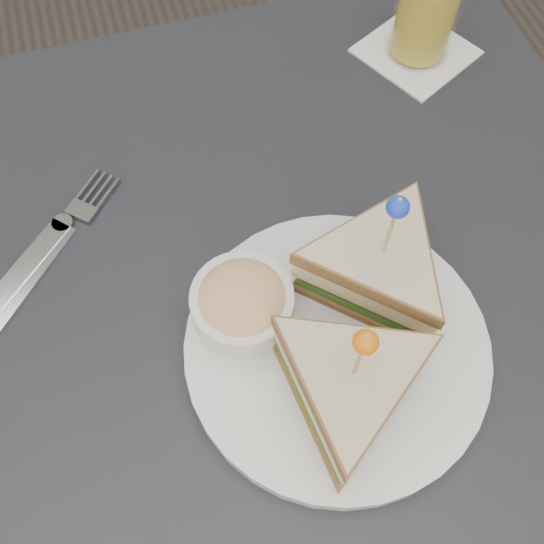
# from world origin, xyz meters

# --- Properties ---
(ground_plane) EXTENTS (3.50, 3.50, 0.00)m
(ground_plane) POSITION_xyz_m (0.00, 0.00, 0.00)
(ground_plane) COLOR #3F3833
(table) EXTENTS (0.80, 0.80, 0.75)m
(table) POSITION_xyz_m (0.00, 0.00, 0.67)
(table) COLOR black
(table) RESTS_ON ground
(plate_meal) EXTENTS (0.30, 0.30, 0.16)m
(plate_meal) POSITION_xyz_m (0.05, -0.05, 0.79)
(plate_meal) COLOR silver
(plate_meal) RESTS_ON table
(cutlery_fork) EXTENTS (0.15, 0.16, 0.01)m
(cutlery_fork) POSITION_xyz_m (-0.17, 0.13, 0.75)
(cutlery_fork) COLOR silver
(cutlery_fork) RESTS_ON table
(drink_set) EXTENTS (0.15, 0.15, 0.14)m
(drink_set) POSITION_xyz_m (0.26, 0.27, 0.81)
(drink_set) COLOR white
(drink_set) RESTS_ON table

